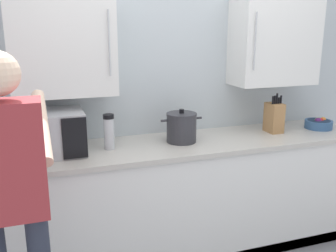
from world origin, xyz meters
TOP-DOWN VIEW (x-y plane):
  - back_wall_tiled at (-0.00, 1.00)m, footprint 4.09×0.44m
  - counter_unit at (0.00, 0.68)m, footprint 3.00×0.64m
  - microwave_oven at (-1.05, 0.71)m, footprint 0.58×0.76m
  - knife_block at (0.80, 0.71)m, footprint 0.11×0.15m
  - stock_pot at (-0.02, 0.70)m, footprint 0.33×0.23m
  - thermos_flask at (-0.57, 0.69)m, footprint 0.08×0.08m
  - fruit_bowl at (1.24, 0.69)m, footprint 0.23×0.23m
  - person_figure at (-1.18, -0.09)m, footprint 0.44×0.61m

SIDE VIEW (x-z plane):
  - counter_unit at x=0.00m, z-range 0.00..0.92m
  - fruit_bowl at x=1.24m, z-range 0.92..1.01m
  - person_figure at x=-1.18m, z-range 0.17..1.84m
  - stock_pot at x=-0.02m, z-range 0.91..1.16m
  - knife_block at x=0.80m, z-range 0.88..1.21m
  - thermos_flask at x=-0.57m, z-range 0.92..1.18m
  - microwave_oven at x=-1.05m, z-range 0.92..1.22m
  - back_wall_tiled at x=0.00m, z-range 0.07..2.76m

